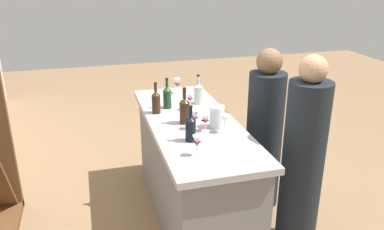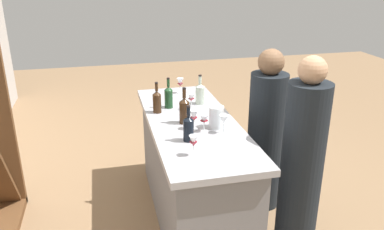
# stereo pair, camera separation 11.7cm
# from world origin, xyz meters

# --- Properties ---
(ground_plane) EXTENTS (12.00, 12.00, 0.00)m
(ground_plane) POSITION_xyz_m (0.00, 0.00, 0.00)
(ground_plane) COLOR #846647
(bar_counter) EXTENTS (1.90, 0.71, 0.94)m
(bar_counter) POSITION_xyz_m (0.00, 0.00, 0.48)
(bar_counter) COLOR slate
(bar_counter) RESTS_ON ground
(wine_bottle_leftmost_near_black) EXTENTS (0.08, 0.08, 0.27)m
(wine_bottle_leftmost_near_black) POSITION_xyz_m (-0.38, 0.12, 1.05)
(wine_bottle_leftmost_near_black) COLOR black
(wine_bottle_leftmost_near_black) RESTS_ON bar_counter
(wine_bottle_second_left_amber_brown) EXTENTS (0.08, 0.08, 0.30)m
(wine_bottle_second_left_amber_brown) POSITION_xyz_m (-0.04, 0.07, 1.06)
(wine_bottle_second_left_amber_brown) COLOR #331E0F
(wine_bottle_second_left_amber_brown) RESTS_ON bar_counter
(wine_bottle_center_amber_brown) EXTENTS (0.07, 0.07, 0.28)m
(wine_bottle_center_amber_brown) POSITION_xyz_m (0.26, 0.25, 1.05)
(wine_bottle_center_amber_brown) COLOR #331E0F
(wine_bottle_center_amber_brown) RESTS_ON bar_counter
(wine_bottle_second_right_olive_green) EXTENTS (0.07, 0.07, 0.28)m
(wine_bottle_second_right_olive_green) POSITION_xyz_m (0.36, 0.13, 1.05)
(wine_bottle_second_right_olive_green) COLOR #193D1E
(wine_bottle_second_right_olive_green) RESTS_ON bar_counter
(wine_bottle_rightmost_clear_pale) EXTENTS (0.08, 0.08, 0.28)m
(wine_bottle_rightmost_clear_pale) POSITION_xyz_m (0.40, -0.17, 1.05)
(wine_bottle_rightmost_clear_pale) COLOR #B7C6B2
(wine_bottle_rightmost_clear_pale) RESTS_ON bar_counter
(wine_glass_near_left) EXTENTS (0.07, 0.07, 0.15)m
(wine_glass_near_left) POSITION_xyz_m (-0.30, -0.18, 1.05)
(wine_glass_near_left) COLOR white
(wine_glass_near_left) RESTS_ON bar_counter
(wine_glass_near_center) EXTENTS (0.07, 0.07, 0.16)m
(wine_glass_near_center) POSITION_xyz_m (0.75, -0.06, 1.05)
(wine_glass_near_center) COLOR white
(wine_glass_near_center) RESTS_ON bar_counter
(wine_glass_near_right) EXTENTS (0.06, 0.06, 0.15)m
(wine_glass_near_right) POSITION_xyz_m (0.26, -0.05, 1.05)
(wine_glass_near_right) COLOR white
(wine_glass_near_right) RESTS_ON bar_counter
(wine_glass_far_left) EXTENTS (0.07, 0.07, 0.14)m
(wine_glass_far_left) POSITION_xyz_m (-0.24, -0.04, 1.04)
(wine_glass_far_left) COLOR white
(wine_glass_far_left) RESTS_ON bar_counter
(wine_glass_far_center) EXTENTS (0.07, 0.07, 0.16)m
(wine_glass_far_center) POSITION_xyz_m (-0.17, 0.03, 1.05)
(wine_glass_far_center) COLOR white
(wine_glass_far_center) RESTS_ON bar_counter
(wine_glass_far_right) EXTENTS (0.06, 0.06, 0.15)m
(wine_glass_far_right) POSITION_xyz_m (-0.62, 0.14, 1.04)
(wine_glass_far_right) COLOR white
(wine_glass_far_right) RESTS_ON bar_counter
(water_pitcher) EXTENTS (0.12, 0.12, 0.18)m
(water_pitcher) POSITION_xyz_m (-0.19, -0.15, 1.03)
(water_pitcher) COLOR silver
(water_pitcher) RESTS_ON bar_counter
(person_left_guest) EXTENTS (0.40, 0.40, 1.50)m
(person_left_guest) POSITION_xyz_m (0.07, -0.71, 0.70)
(person_left_guest) COLOR black
(person_left_guest) RESTS_ON ground
(person_center_guest) EXTENTS (0.40, 0.40, 1.58)m
(person_center_guest) POSITION_xyz_m (-0.56, -0.73, 0.74)
(person_center_guest) COLOR black
(person_center_guest) RESTS_ON ground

